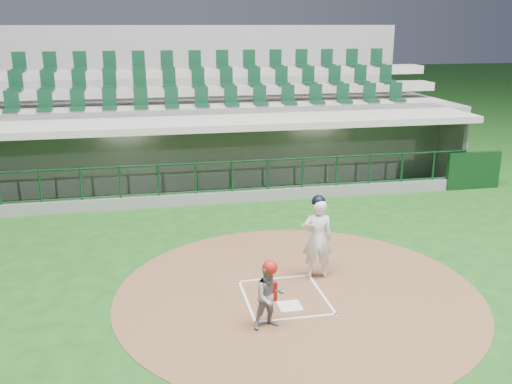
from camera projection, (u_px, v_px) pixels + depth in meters
ground at (281, 291)px, 11.36m from camera, size 120.00×120.00×0.00m
dirt_circle at (298, 294)px, 11.23m from camera, size 7.20×7.20×0.01m
home_plate at (290, 306)px, 10.70m from camera, size 0.43×0.43×0.02m
batter_box_chalk at (285, 297)px, 11.07m from camera, size 1.55×1.80×0.01m
dugout_structure at (225, 157)px, 18.43m from camera, size 16.40×3.70×3.00m
seating_deck at (211, 127)px, 21.20m from camera, size 17.00×6.72×5.15m
batter at (317, 237)px, 11.72m from camera, size 0.88×0.89×1.79m
catcher at (270, 295)px, 9.82m from camera, size 0.65×0.55×1.26m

